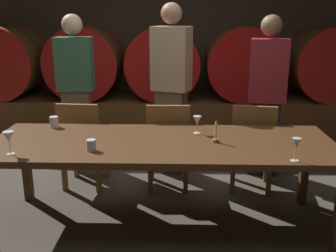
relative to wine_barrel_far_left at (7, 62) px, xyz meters
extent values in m
plane|color=#4C443A|center=(2.22, -2.51, -1.02)|extent=(7.52, 7.52, 0.00)
cube|color=#473A2D|center=(2.22, 0.55, 0.39)|extent=(5.78, 0.24, 2.81)
cube|color=brown|center=(2.22, 0.00, -0.75)|extent=(5.21, 0.90, 0.52)
cylinder|color=brown|center=(0.00, 0.00, 0.00)|extent=(0.99, 0.81, 0.99)
cylinder|color=#B21C16|center=(0.00, 0.42, 0.00)|extent=(1.00, 0.03, 1.00)
cylinder|color=#2D2D33|center=(0.00, 0.00, 0.00)|extent=(0.99, 0.04, 0.99)
cylinder|color=brown|center=(1.13, 0.00, 0.00)|extent=(0.99, 0.81, 0.99)
cylinder|color=#9E1411|center=(1.13, -0.42, 0.00)|extent=(1.00, 0.03, 1.00)
cylinder|color=#9E1411|center=(1.13, 0.42, 0.00)|extent=(1.00, 0.03, 1.00)
cylinder|color=#2D2D33|center=(1.13, 0.00, 0.00)|extent=(0.99, 0.04, 0.99)
cylinder|color=brown|center=(2.22, 0.00, 0.00)|extent=(0.99, 0.81, 0.99)
cylinder|color=#9E1411|center=(2.22, -0.42, 0.00)|extent=(1.00, 0.03, 1.00)
cylinder|color=#9E1411|center=(2.22, 0.42, 0.00)|extent=(1.00, 0.03, 1.00)
cylinder|color=#2D2D33|center=(2.22, 0.00, 0.00)|extent=(0.99, 0.04, 0.99)
cylinder|color=brown|center=(3.31, 0.00, 0.00)|extent=(0.99, 0.81, 0.99)
cylinder|color=#9E1411|center=(3.31, -0.42, 0.00)|extent=(1.00, 0.03, 1.00)
cylinder|color=#9E1411|center=(3.31, 0.42, 0.00)|extent=(1.00, 0.03, 1.00)
cylinder|color=#2D2D33|center=(3.31, 0.00, 0.00)|extent=(0.99, 0.04, 0.99)
cylinder|color=#513319|center=(4.46, 0.00, 0.00)|extent=(0.99, 0.81, 0.99)
cylinder|color=#B21C16|center=(4.46, 0.42, 0.00)|extent=(1.00, 0.03, 1.00)
cylinder|color=#2D2D33|center=(4.46, 0.00, 0.00)|extent=(0.99, 0.04, 0.99)
cube|color=#4C2D16|center=(2.31, -2.62, -0.32)|extent=(2.70, 0.95, 0.05)
cube|color=#4C2D16|center=(1.04, -2.20, -0.68)|extent=(0.07, 0.07, 0.68)
cube|color=#4C2D16|center=(3.58, -2.20, -0.68)|extent=(0.07, 0.07, 0.68)
cube|color=brown|center=(1.51, -1.84, -0.58)|extent=(0.43, 0.43, 0.04)
cube|color=brown|center=(1.50, -2.02, -0.35)|extent=(0.40, 0.07, 0.42)
cube|color=brown|center=(1.69, -1.69, -0.81)|extent=(0.05, 0.05, 0.42)
cube|color=brown|center=(1.35, -1.66, -0.81)|extent=(0.05, 0.05, 0.42)
cube|color=brown|center=(1.67, -2.03, -0.81)|extent=(0.05, 0.05, 0.42)
cube|color=brown|center=(1.33, -2.00, -0.81)|extent=(0.05, 0.05, 0.42)
cube|color=brown|center=(2.34, -1.87, -0.58)|extent=(0.41, 0.41, 0.04)
cube|color=brown|center=(2.34, -2.05, -0.35)|extent=(0.40, 0.05, 0.42)
cube|color=brown|center=(2.50, -1.69, -0.81)|extent=(0.05, 0.05, 0.42)
cube|color=brown|center=(2.16, -1.70, -0.81)|extent=(0.05, 0.05, 0.42)
cube|color=brown|center=(2.51, -2.03, -0.81)|extent=(0.05, 0.05, 0.42)
cube|color=brown|center=(2.17, -2.04, -0.81)|extent=(0.05, 0.05, 0.42)
cube|color=brown|center=(3.16, -1.87, -0.58)|extent=(0.45, 0.45, 0.04)
cube|color=brown|center=(3.13, -2.05, -0.35)|extent=(0.40, 0.10, 0.42)
cube|color=brown|center=(3.35, -1.73, -0.81)|extent=(0.05, 0.05, 0.42)
cube|color=brown|center=(3.01, -1.68, -0.81)|extent=(0.05, 0.05, 0.42)
cube|color=brown|center=(3.30, -2.07, -0.81)|extent=(0.05, 0.05, 0.42)
cube|color=brown|center=(2.97, -2.02, -0.81)|extent=(0.05, 0.05, 0.42)
cube|color=brown|center=(1.32, -1.32, -0.58)|extent=(0.31, 0.21, 0.88)
cube|color=#336047|center=(1.32, -1.32, 0.14)|extent=(0.39, 0.26, 0.57)
sphere|color=beige|center=(1.32, -1.32, 0.55)|extent=(0.22, 0.22, 0.22)
cube|color=brown|center=(2.36, -1.47, -0.56)|extent=(0.35, 0.29, 0.91)
cube|color=tan|center=(2.36, -1.47, 0.22)|extent=(0.44, 0.35, 0.65)
sphere|color=tan|center=(2.36, -1.47, 0.67)|extent=(0.21, 0.21, 0.21)
cube|color=black|center=(3.36, -1.49, -0.62)|extent=(0.33, 0.25, 0.80)
cube|color=maroon|center=(3.36, -1.49, 0.10)|extent=(0.42, 0.31, 0.64)
sphere|color=#8C664C|center=(3.36, -1.49, 0.55)|extent=(0.21, 0.21, 0.21)
cylinder|color=olive|center=(2.73, -2.62, -0.28)|extent=(0.05, 0.05, 0.02)
cylinder|color=#EDE5CC|center=(2.73, -2.62, -0.20)|extent=(0.02, 0.02, 0.13)
cone|color=yellow|center=(2.73, -2.62, -0.12)|extent=(0.01, 0.01, 0.02)
cylinder|color=white|center=(1.25, -2.94, -0.29)|extent=(0.06, 0.06, 0.00)
cylinder|color=white|center=(1.25, -2.94, -0.24)|extent=(0.01, 0.01, 0.08)
cone|color=white|center=(1.25, -2.94, -0.16)|extent=(0.08, 0.08, 0.08)
cylinder|color=white|center=(2.60, -2.40, -0.29)|extent=(0.06, 0.06, 0.00)
cylinder|color=white|center=(2.60, -2.40, -0.25)|extent=(0.01, 0.01, 0.07)
cone|color=white|center=(2.60, -2.40, -0.18)|extent=(0.07, 0.07, 0.07)
cylinder|color=silver|center=(3.23, -3.01, -0.29)|extent=(0.06, 0.06, 0.00)
cylinder|color=silver|center=(3.23, -3.01, -0.25)|extent=(0.01, 0.01, 0.08)
cone|color=silver|center=(3.23, -3.01, -0.17)|extent=(0.06, 0.06, 0.08)
cylinder|color=white|center=(1.35, -2.25, -0.24)|extent=(0.08, 0.08, 0.10)
cylinder|color=silver|center=(1.81, -2.85, -0.25)|extent=(0.07, 0.07, 0.08)
camera|label=1|loc=(2.45, -5.55, 0.69)|focal=42.24mm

